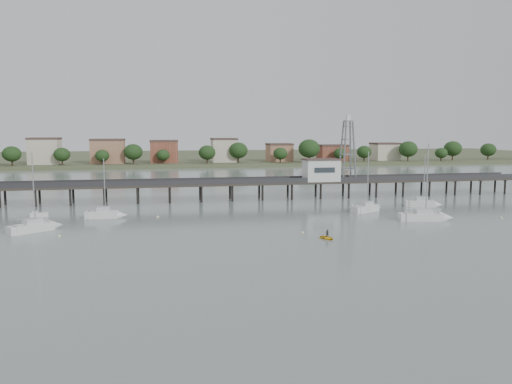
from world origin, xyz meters
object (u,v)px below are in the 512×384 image
Objects in this scene: sailboat_e at (426,204)px; yellow_dinghy at (327,239)px; sailboat_a at (41,227)px; white_tender at (39,215)px; pier at (216,184)px; lattice_tower at (348,151)px; sailboat_c at (369,208)px; sailboat_d at (431,217)px; sailboat_b at (109,214)px.

sailboat_e reaches higher than yellow_dinghy.
sailboat_a is 3.97× the size of white_tender.
white_tender is at bearing 65.99° from sailboat_a.
lattice_tower is (31.50, 0.00, 7.31)m from pier.
pier is 12.06× the size of sailboat_c.
white_tender is (-69.32, 17.58, -0.26)m from sailboat_d.
yellow_dinghy is at bearing -32.81° from sailboat_b.
sailboat_b is (-64.04, -1.27, 0.00)m from sailboat_e.
sailboat_a is (-9.58, -9.95, -0.01)m from sailboat_b.
white_tender is 1.24× the size of yellow_dinghy.
sailboat_b is 41.38m from yellow_dinghy.
sailboat_d reaches higher than pier.
pier reaches higher than white_tender.
lattice_tower reaches higher than sailboat_e.
sailboat_b is at bearing -159.87° from sailboat_e.
white_tender is at bearing -162.94° from sailboat_e.
sailboat_c is at bearing 1.55° from sailboat_b.
sailboat_c is (-6.48, 11.75, 0.01)m from sailboat_d.
lattice_tower reaches higher than yellow_dinghy.
sailboat_d reaches higher than sailboat_c.
sailboat_a is at bearing -172.86° from sailboat_d.
lattice_tower is at bearing 139.98° from sailboat_e.
pier reaches higher than yellow_dinghy.
pier is 13.20× the size of sailboat_b.
sailboat_e is at bearing -28.93° from sailboat_a.
sailboat_c is at bearing 34.82° from yellow_dinghy.
sailboat_d is at bearing -23.02° from white_tender.
lattice_tower is at bearing 46.42° from yellow_dinghy.
sailboat_c reaches higher than pier.
pier is 45.32× the size of white_tender.
sailboat_c reaches higher than sailboat_b.
yellow_dinghy reaches higher than white_tender.
sailboat_a is (-62.93, -29.04, -10.46)m from lattice_tower.
lattice_tower is at bearing 4.14° from white_tender.
sailboat_b reaches higher than white_tender.
yellow_dinghy is at bearing -56.57° from sailboat_a.
yellow_dinghy is at bearing -120.93° from sailboat_e.
sailboat_d reaches higher than white_tender.
sailboat_a reaches higher than sailboat_e.
sailboat_b is 3.43× the size of white_tender.
sailboat_a is 45.25m from yellow_dinghy.
sailboat_e is 74.47m from sailboat_a.
sailboat_a is at bearing -137.26° from pier.
sailboat_d reaches higher than sailboat_a.
sailboat_a is at bearing -130.11° from sailboat_b.
pier is 45.91m from sailboat_e.
sailboat_a is at bearing -85.20° from white_tender.
sailboat_a is 14.23m from white_tender.
lattice_tower is 5.82× the size of yellow_dinghy.
lattice_tower is 1.34× the size of sailboat_e.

